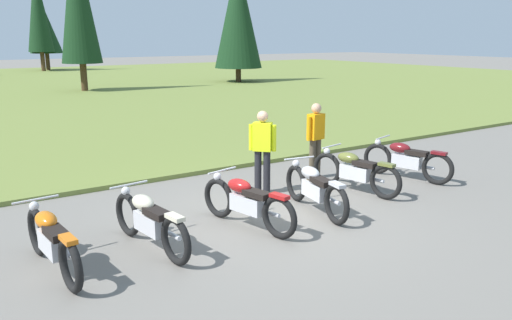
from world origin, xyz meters
TOP-DOWN VIEW (x-y plane):
  - ground_plane at (0.00, 0.00)m, footprint 140.00×140.00m
  - grass_moorland at (0.00, 25.19)m, footprint 80.00×44.00m
  - motorcycle_orange at (-3.71, -0.11)m, footprint 0.62×2.10m
  - motorcycle_cream at (-2.34, -0.11)m, footprint 0.64×2.09m
  - motorcycle_red at (-0.67, -0.15)m, footprint 0.74×2.07m
  - motorcycle_silver at (0.76, -0.16)m, footprint 0.62×2.09m
  - motorcycle_olive at (2.21, 0.33)m, footprint 0.72×2.08m
  - motorcycle_maroon at (3.84, 0.41)m, footprint 0.80×2.05m
  - rider_with_back_turned at (2.20, 1.58)m, footprint 0.54×0.28m
  - rider_checking_bike at (0.58, 1.26)m, footprint 0.41×0.42m

SIDE VIEW (x-z plane):
  - ground_plane at x=0.00m, z-range 0.00..0.00m
  - grass_moorland at x=0.00m, z-range 0.00..0.10m
  - motorcycle_orange at x=-3.71m, z-range 0.00..0.88m
  - motorcycle_cream at x=-2.34m, z-range 0.00..0.88m
  - motorcycle_red at x=-0.67m, z-range 0.00..0.88m
  - motorcycle_silver at x=0.76m, z-range 0.00..0.88m
  - motorcycle_olive at x=2.21m, z-range 0.00..0.88m
  - motorcycle_maroon at x=3.84m, z-range 0.00..0.88m
  - rider_with_back_turned at x=2.20m, z-range 0.11..1.78m
  - rider_checking_bike at x=0.58m, z-range 0.11..1.78m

